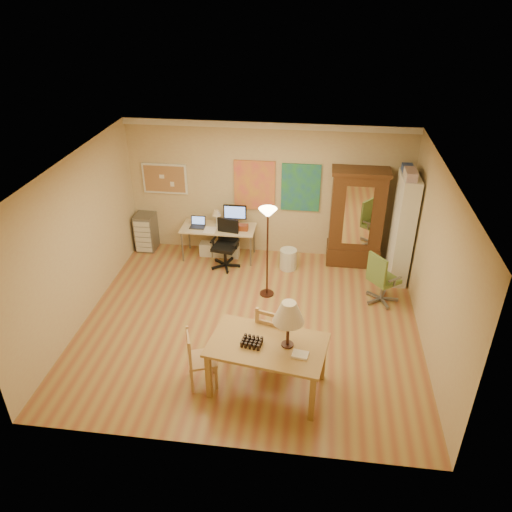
# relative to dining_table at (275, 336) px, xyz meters

# --- Properties ---
(floor) EXTENTS (5.50, 5.50, 0.00)m
(floor) POSITION_rel_dining_table_xyz_m (-0.54, 1.42, -0.92)
(floor) COLOR #9F5B38
(floor) RESTS_ON ground
(crown_molding) EXTENTS (5.50, 0.08, 0.12)m
(crown_molding) POSITION_rel_dining_table_xyz_m (-0.54, 3.88, 1.72)
(crown_molding) COLOR white
(crown_molding) RESTS_ON floor
(corkboard) EXTENTS (0.90, 0.04, 0.62)m
(corkboard) POSITION_rel_dining_table_xyz_m (-2.59, 3.89, 0.58)
(corkboard) COLOR tan
(corkboard) RESTS_ON floor
(art_panel_left) EXTENTS (0.80, 0.04, 1.00)m
(art_panel_left) POSITION_rel_dining_table_xyz_m (-0.79, 3.89, 0.53)
(art_panel_left) COLOR gold
(art_panel_left) RESTS_ON floor
(art_panel_right) EXTENTS (0.75, 0.04, 0.95)m
(art_panel_right) POSITION_rel_dining_table_xyz_m (0.11, 3.89, 0.53)
(art_panel_right) COLOR #23688D
(art_panel_right) RESTS_ON floor
(dining_table) EXTENTS (1.68, 1.17, 1.46)m
(dining_table) POSITION_rel_dining_table_xyz_m (0.00, 0.00, 0.00)
(dining_table) COLOR olive
(dining_table) RESTS_ON floor
(ladder_chair_back) EXTENTS (0.58, 0.56, 1.02)m
(ladder_chair_back) POSITION_rel_dining_table_xyz_m (-0.05, 0.55, -0.45)
(ladder_chair_back) COLOR tan
(ladder_chair_back) RESTS_ON floor
(ladder_chair_left) EXTENTS (0.50, 0.51, 0.88)m
(ladder_chair_left) POSITION_rel_dining_table_xyz_m (-1.03, -0.02, -0.51)
(ladder_chair_left) COLOR tan
(ladder_chair_left) RESTS_ON floor
(torchiere_lamp) EXTENTS (0.31, 0.31, 1.69)m
(torchiere_lamp) POSITION_rel_dining_table_xyz_m (-0.35, 2.31, 0.43)
(torchiere_lamp) COLOR #391E17
(torchiere_lamp) RESTS_ON floor
(computer_desk) EXTENTS (1.46, 0.64, 1.10)m
(computer_desk) POSITION_rel_dining_table_xyz_m (-1.44, 3.58, -0.52)
(computer_desk) COLOR #C8B292
(computer_desk) RESTS_ON floor
(office_chair_black) EXTENTS (0.59, 0.59, 0.95)m
(office_chair_black) POSITION_rel_dining_table_xyz_m (-1.27, 3.20, -0.67)
(office_chair_black) COLOR black
(office_chair_black) RESTS_ON floor
(office_chair_green) EXTENTS (0.62, 0.62, 0.97)m
(office_chair_green) POSITION_rel_dining_table_xyz_m (1.65, 2.34, -0.67)
(office_chair_green) COLOR slate
(office_chair_green) RESTS_ON floor
(drawer_cart) EXTENTS (0.39, 0.46, 0.77)m
(drawer_cart) POSITION_rel_dining_table_xyz_m (-3.03, 3.70, -0.54)
(drawer_cart) COLOR slate
(drawer_cart) RESTS_ON floor
(armoire) EXTENTS (1.06, 0.50, 1.95)m
(armoire) POSITION_rel_dining_table_xyz_m (1.21, 3.66, -0.07)
(armoire) COLOR #3D2510
(armoire) RESTS_ON floor
(bookshelf) EXTENTS (0.31, 0.82, 2.04)m
(bookshelf) POSITION_rel_dining_table_xyz_m (2.01, 3.22, 0.09)
(bookshelf) COLOR white
(bookshelf) RESTS_ON floor
(wastebin) EXTENTS (0.33, 0.33, 0.41)m
(wastebin) POSITION_rel_dining_table_xyz_m (-0.04, 3.26, -0.72)
(wastebin) COLOR silver
(wastebin) RESTS_ON floor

